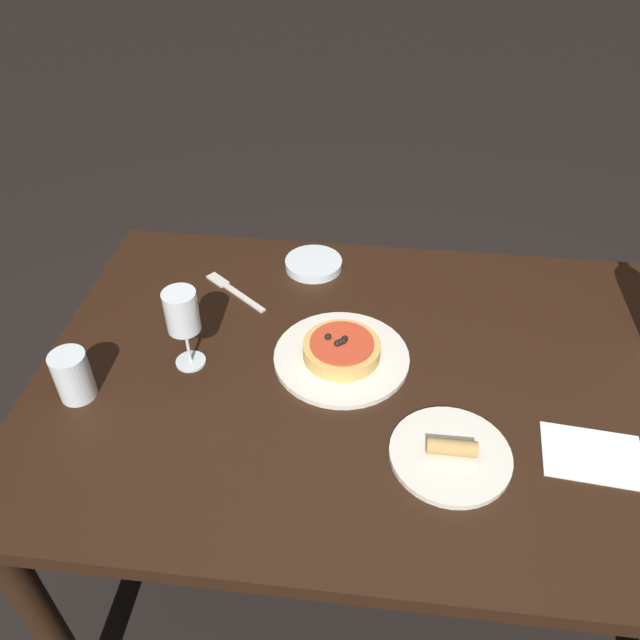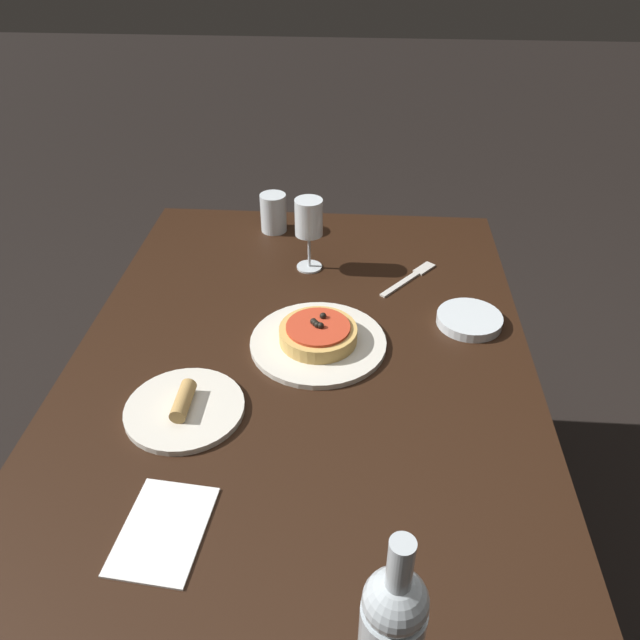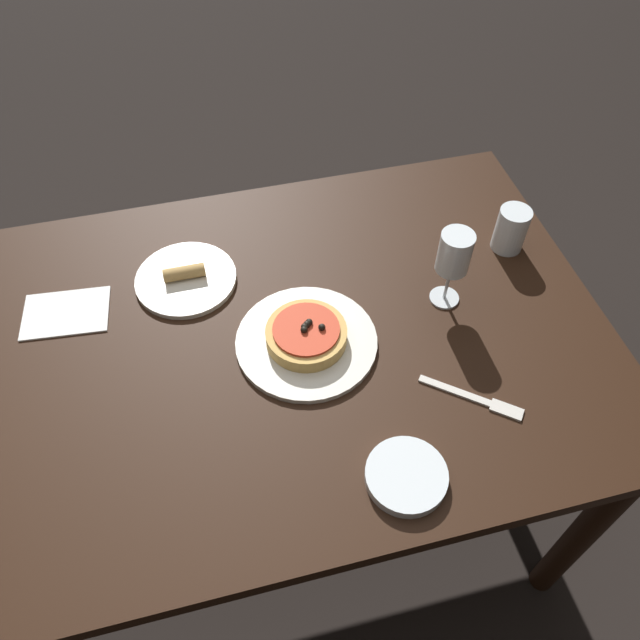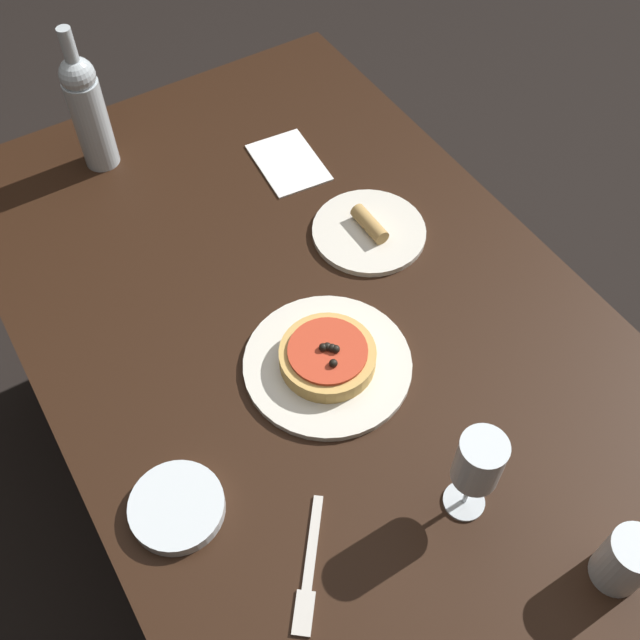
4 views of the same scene
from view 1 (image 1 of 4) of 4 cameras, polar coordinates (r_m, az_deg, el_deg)
The scene contains 10 objects.
ground_plane at distance 1.90m, azimuth 4.90°, elevation -21.62°, with size 14.00×14.00×0.00m, color black.
dining_table at distance 1.34m, azimuth 6.53°, elevation -7.61°, with size 1.45×0.93×0.78m.
dinner_plate at distance 1.30m, azimuth 1.97°, elevation -3.43°, with size 0.28×0.28×0.01m.
pizza at distance 1.28m, azimuth 1.99°, elevation -2.65°, with size 0.16×0.16×0.05m.
wine_glass at distance 1.23m, azimuth -12.50°, elevation 0.53°, with size 0.07×0.07×0.18m.
water_cup at distance 1.28m, azimuth -21.66°, elevation -4.76°, with size 0.07×0.07×0.10m.
side_bowl at distance 1.55m, azimuth -0.59°, elevation 5.15°, with size 0.14×0.14×0.02m.
fork at distance 1.49m, azimuth -8.04°, elevation 2.76°, with size 0.17×0.14×0.00m.
side_plate at distance 1.15m, azimuth 11.83°, elevation -11.89°, with size 0.22×0.22×0.04m.
paper_napkin at distance 1.23m, azimuth 23.64°, elevation -11.28°, with size 0.18×0.14×0.00m.
Camera 1 is at (0.05, 0.91, 1.67)m, focal length 35.00 mm.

